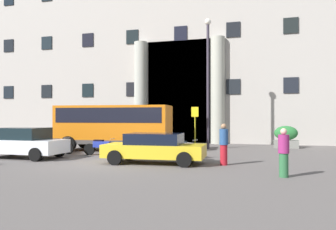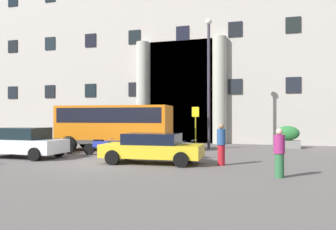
{
  "view_description": "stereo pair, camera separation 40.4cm",
  "coord_description": "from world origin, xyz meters",
  "px_view_note": "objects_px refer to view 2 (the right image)",
  "views": [
    {
      "loc": [
        6.88,
        -13.44,
        1.99
      ],
      "look_at": [
        1.18,
        5.58,
        2.12
      ],
      "focal_mm": 37.21,
      "sensor_mm": 36.0,
      "label": 1
    },
    {
      "loc": [
        7.27,
        -13.32,
        1.99
      ],
      "look_at": [
        1.18,
        5.58,
        2.12
      ],
      "focal_mm": 37.21,
      "sensor_mm": 36.0,
      "label": 2
    }
  ],
  "objects_px": {
    "pedestrian_woman_dark_dress": "(279,153)",
    "pedestrian_man_crossing": "(221,144)",
    "bus_stop_sign": "(196,123)",
    "hedge_planter_entrance_left": "(119,134)",
    "scooter_by_planter": "(183,148)",
    "lamppost_plaza_centre": "(209,73)",
    "hedge_planter_entrance_right": "(288,137)",
    "white_taxi_kerbside": "(152,148)",
    "motorcycle_near_kerb": "(101,147)",
    "parked_hatchback_near": "(23,142)",
    "hedge_planter_east": "(163,134)",
    "motorcycle_far_end": "(57,145)",
    "orange_minibus": "(114,124)"
  },
  "relations": [
    {
      "from": "pedestrian_woman_dark_dress",
      "to": "lamppost_plaza_centre",
      "type": "relative_size",
      "value": 0.2
    },
    {
      "from": "parked_hatchback_near",
      "to": "motorcycle_far_end",
      "type": "relative_size",
      "value": 2.06
    },
    {
      "from": "motorcycle_near_kerb",
      "to": "pedestrian_woman_dark_dress",
      "type": "height_order",
      "value": "pedestrian_woman_dark_dress"
    },
    {
      "from": "motorcycle_near_kerb",
      "to": "hedge_planter_entrance_left",
      "type": "bearing_deg",
      "value": 107.77
    },
    {
      "from": "bus_stop_sign",
      "to": "hedge_planter_entrance_left",
      "type": "relative_size",
      "value": 1.24
    },
    {
      "from": "hedge_planter_east",
      "to": "pedestrian_woman_dark_dress",
      "type": "xyz_separation_m",
      "value": [
        7.97,
        -11.64,
        0.04
      ]
    },
    {
      "from": "hedge_planter_entrance_left",
      "to": "motorcycle_far_end",
      "type": "height_order",
      "value": "hedge_planter_entrance_left"
    },
    {
      "from": "scooter_by_planter",
      "to": "motorcycle_near_kerb",
      "type": "height_order",
      "value": "same"
    },
    {
      "from": "pedestrian_woman_dark_dress",
      "to": "hedge_planter_east",
      "type": "bearing_deg",
      "value": -30.86
    },
    {
      "from": "white_taxi_kerbside",
      "to": "motorcycle_near_kerb",
      "type": "bearing_deg",
      "value": 146.01
    },
    {
      "from": "motorcycle_far_end",
      "to": "scooter_by_planter",
      "type": "xyz_separation_m",
      "value": [
        7.19,
        0.12,
        -0.0
      ]
    },
    {
      "from": "bus_stop_sign",
      "to": "pedestrian_man_crossing",
      "type": "distance_m",
      "value": 6.92
    },
    {
      "from": "white_taxi_kerbside",
      "to": "pedestrian_woman_dark_dress",
      "type": "relative_size",
      "value": 2.72
    },
    {
      "from": "hedge_planter_east",
      "to": "motorcycle_far_end",
      "type": "height_order",
      "value": "hedge_planter_east"
    },
    {
      "from": "scooter_by_planter",
      "to": "lamppost_plaza_centre",
      "type": "distance_m",
      "value": 6.6
    },
    {
      "from": "hedge_planter_entrance_left",
      "to": "pedestrian_woman_dark_dress",
      "type": "bearing_deg",
      "value": -45.25
    },
    {
      "from": "pedestrian_woman_dark_dress",
      "to": "pedestrian_man_crossing",
      "type": "xyz_separation_m",
      "value": [
        -2.3,
        2.35,
        0.06
      ]
    },
    {
      "from": "bus_stop_sign",
      "to": "white_taxi_kerbside",
      "type": "bearing_deg",
      "value": -92.93
    },
    {
      "from": "motorcycle_near_kerb",
      "to": "lamppost_plaza_centre",
      "type": "xyz_separation_m",
      "value": [
        4.69,
        5.31,
        4.29
      ]
    },
    {
      "from": "hedge_planter_entrance_left",
      "to": "scooter_by_planter",
      "type": "xyz_separation_m",
      "value": [
        6.88,
        -7.01,
        -0.31
      ]
    },
    {
      "from": "motorcycle_near_kerb",
      "to": "pedestrian_man_crossing",
      "type": "height_order",
      "value": "pedestrian_man_crossing"
    },
    {
      "from": "hedge_planter_east",
      "to": "motorcycle_far_end",
      "type": "distance_m",
      "value": 8.17
    },
    {
      "from": "bus_stop_sign",
      "to": "hedge_planter_entrance_left",
      "type": "height_order",
      "value": "bus_stop_sign"
    },
    {
      "from": "hedge_planter_east",
      "to": "hedge_planter_entrance_left",
      "type": "bearing_deg",
      "value": -177.99
    },
    {
      "from": "hedge_planter_entrance_left",
      "to": "white_taxi_kerbside",
      "type": "bearing_deg",
      "value": -56.91
    },
    {
      "from": "motorcycle_near_kerb",
      "to": "pedestrian_woman_dark_dress",
      "type": "distance_m",
      "value": 9.88
    },
    {
      "from": "bus_stop_sign",
      "to": "scooter_by_planter",
      "type": "distance_m",
      "value": 4.38
    },
    {
      "from": "orange_minibus",
      "to": "hedge_planter_entrance_right",
      "type": "relative_size",
      "value": 4.49
    },
    {
      "from": "orange_minibus",
      "to": "lamppost_plaza_centre",
      "type": "relative_size",
      "value": 0.84
    },
    {
      "from": "hedge_planter_east",
      "to": "parked_hatchback_near",
      "type": "distance_m",
      "value": 10.42
    },
    {
      "from": "scooter_by_planter",
      "to": "pedestrian_man_crossing",
      "type": "height_order",
      "value": "pedestrian_man_crossing"
    },
    {
      "from": "hedge_planter_entrance_left",
      "to": "pedestrian_man_crossing",
      "type": "height_order",
      "value": "pedestrian_man_crossing"
    },
    {
      "from": "parked_hatchback_near",
      "to": "pedestrian_woman_dark_dress",
      "type": "bearing_deg",
      "value": -9.5
    },
    {
      "from": "hedge_planter_entrance_right",
      "to": "pedestrian_man_crossing",
      "type": "height_order",
      "value": "pedestrian_man_crossing"
    },
    {
      "from": "hedge_planter_entrance_right",
      "to": "bus_stop_sign",
      "type": "bearing_deg",
      "value": -151.26
    },
    {
      "from": "bus_stop_sign",
      "to": "lamppost_plaza_centre",
      "type": "bearing_deg",
      "value": 50.22
    },
    {
      "from": "hedge_planter_entrance_right",
      "to": "scooter_by_planter",
      "type": "relative_size",
      "value": 0.8
    },
    {
      "from": "motorcycle_far_end",
      "to": "pedestrian_woman_dark_dress",
      "type": "height_order",
      "value": "pedestrian_woman_dark_dress"
    },
    {
      "from": "parked_hatchback_near",
      "to": "motorcycle_near_kerb",
      "type": "xyz_separation_m",
      "value": [
        3.07,
        2.18,
        -0.29
      ]
    },
    {
      "from": "bus_stop_sign",
      "to": "parked_hatchback_near",
      "type": "relative_size",
      "value": 0.64
    },
    {
      "from": "parked_hatchback_near",
      "to": "motorcycle_far_end",
      "type": "bearing_deg",
      "value": 83.25
    },
    {
      "from": "white_taxi_kerbside",
      "to": "motorcycle_near_kerb",
      "type": "distance_m",
      "value": 4.28
    },
    {
      "from": "motorcycle_near_kerb",
      "to": "lamppost_plaza_centre",
      "type": "distance_m",
      "value": 8.29
    },
    {
      "from": "bus_stop_sign",
      "to": "white_taxi_kerbside",
      "type": "xyz_separation_m",
      "value": [
        -0.34,
        -6.68,
        -0.95
      ]
    },
    {
      "from": "orange_minibus",
      "to": "bus_stop_sign",
      "type": "distance_m",
      "value": 4.92
    },
    {
      "from": "bus_stop_sign",
      "to": "hedge_planter_entrance_right",
      "type": "xyz_separation_m",
      "value": [
        5.4,
        2.96,
        -0.93
      ]
    },
    {
      "from": "pedestrian_woman_dark_dress",
      "to": "lamppost_plaza_centre",
      "type": "bearing_deg",
      "value": -41.28
    },
    {
      "from": "hedge_planter_entrance_left",
      "to": "white_taxi_kerbside",
      "type": "relative_size",
      "value": 0.48
    },
    {
      "from": "white_taxi_kerbside",
      "to": "parked_hatchback_near",
      "type": "bearing_deg",
      "value": 176.55
    },
    {
      "from": "orange_minibus",
      "to": "hedge_planter_east",
      "type": "bearing_deg",
      "value": 67.96
    }
  ]
}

